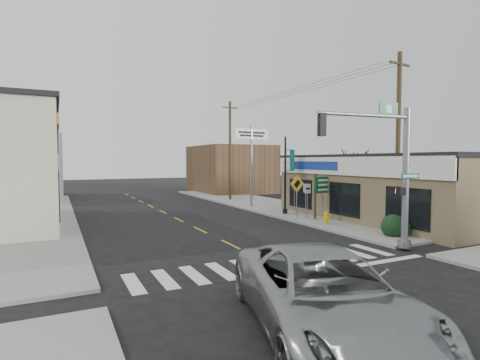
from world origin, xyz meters
name	(u,v)px	position (x,y,z in m)	size (l,w,h in m)	color
ground	(277,267)	(0.00, 0.00, 0.00)	(140.00, 140.00, 0.00)	black
sidewalk_right	(287,209)	(9.00, 13.00, 0.07)	(6.00, 38.00, 0.13)	gray
sidewalk_left	(20,227)	(-9.00, 13.00, 0.07)	(6.00, 38.00, 0.13)	gray
center_line	(200,230)	(0.00, 8.00, 0.01)	(0.12, 56.00, 0.01)	gold
crosswalk	(271,264)	(0.00, 0.40, 0.01)	(11.00, 2.20, 0.01)	silver
thrift_store	(413,188)	(14.50, 6.00, 2.00)	(12.00, 14.00, 4.00)	#736345
bldg_distant_right	(230,169)	(12.00, 30.00, 2.80)	(8.00, 10.00, 5.60)	brown
bldg_distant_left	(12,167)	(-11.00, 32.00, 3.20)	(9.00, 10.00, 6.40)	slate
suv	(323,294)	(-1.86, -4.93, 0.91)	(3.03, 6.57, 1.83)	#95989A
traffic_signal_pole	(394,162)	(5.48, -0.30, 3.76)	(4.81, 0.38, 6.09)	gray
guide_sign	(324,189)	(8.20, 7.55, 2.00)	(1.65, 0.14, 2.89)	#473921
fire_hydrant	(326,217)	(7.01, 5.84, 0.53)	(0.23, 0.23, 0.74)	#D3C000
ped_crossing_sign	(297,189)	(6.30, 7.80, 2.05)	(1.09, 0.08, 2.81)	gray
lamp_post	(286,167)	(7.32, 10.60, 3.37)	(0.72, 0.57, 5.58)	black
dance_center_sign	(251,145)	(7.05, 15.23, 5.06)	(3.07, 0.19, 6.52)	gray
bare_tree	(355,155)	(9.66, 6.36, 4.19)	(2.58, 2.58, 5.17)	black
shrub_front	(393,226)	(7.82, 1.71, 0.58)	(1.20, 1.20, 0.90)	#1F3A1B
shrub_back	(356,210)	(10.65, 7.25, 0.55)	(1.11, 1.11, 0.83)	#1B3014
utility_pole_near	(398,140)	(8.98, 2.55, 4.90)	(1.62, 0.24, 9.31)	#4D3E27
utility_pole_far	(230,149)	(7.74, 20.83, 4.89)	(1.61, 0.24, 9.28)	#442C23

